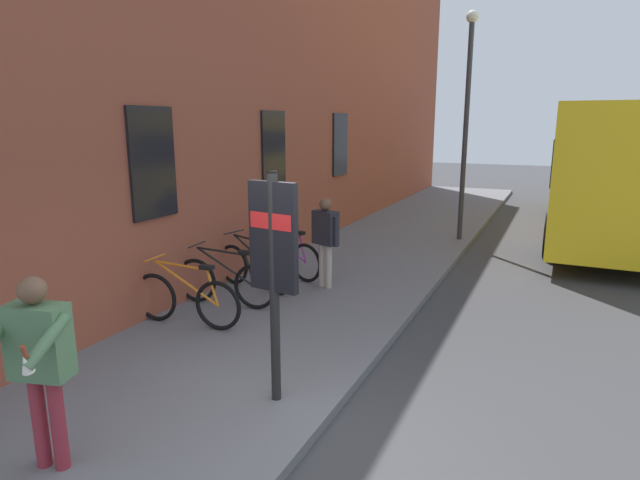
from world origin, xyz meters
name	(u,v)px	position (x,y,z in m)	size (l,w,h in m)	color
ground	(498,285)	(6.00, -1.00, 0.00)	(60.00, 60.00, 0.00)	#38383A
sidewalk_pavement	(389,246)	(8.00, 1.75, 0.06)	(24.00, 3.50, 0.12)	slate
station_facade	(329,75)	(8.99, 3.80, 4.17)	(22.00, 0.65, 8.34)	brown
bicycle_under_window	(186,299)	(1.75, 2.80, 0.51)	(0.48, 1.77, 0.97)	black
bicycle_leaning_wall	(225,282)	(2.68, 2.79, 0.51)	(0.48, 1.77, 0.97)	black
bicycle_far_end	(255,268)	(3.59, 2.81, 0.51)	(0.54, 1.74, 0.97)	black
bicycle_end_of_row	(286,257)	(4.48, 2.68, 0.51)	(0.63, 1.72, 0.97)	black
transit_info_sign	(274,252)	(0.49, 0.63, 1.72)	(0.16, 0.56, 2.40)	black
city_bus	(609,163)	(11.98, -3.00, 1.92)	(10.52, 2.70, 3.35)	yellow
pedestrian_near_bus	(325,233)	(4.23, 1.75, 1.09)	(0.37, 0.58, 1.59)	#B2A599
tourist_with_hotdogs	(38,354)	(-1.30, 1.79, 1.16)	(0.66, 0.66, 1.68)	maroon
street_lamp	(467,109)	(9.18, 0.30, 3.28)	(0.28, 0.28, 5.35)	#333338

